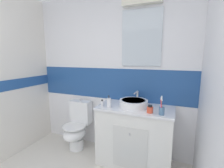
{
  "coord_description": "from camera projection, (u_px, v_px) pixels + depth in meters",
  "views": [
    {
      "loc": [
        1.0,
        0.07,
        1.53
      ],
      "look_at": [
        0.24,
        1.94,
        1.18
      ],
      "focal_mm": 25.39,
      "sensor_mm": 36.0,
      "label": 1
    }
  ],
  "objects": [
    {
      "name": "toothbrush_cup",
      "position": [
        162.0,
        110.0,
        1.88
      ],
      "size": [
        0.07,
        0.07,
        0.23
      ],
      "color": "#4C7299",
      "rests_on": "vanity_cabinet"
    },
    {
      "name": "wall_back_tiled",
      "position": [
        111.0,
        74.0,
        2.59
      ],
      "size": [
        3.2,
        0.2,
        2.5
      ],
      "color": "white",
      "rests_on": "ground_plane"
    },
    {
      "name": "vanity_cabinet",
      "position": [
        135.0,
        135.0,
        2.26
      ],
      "size": [
        1.03,
        0.54,
        0.85
      ],
      "color": "silver",
      "rests_on": "ground_plane"
    },
    {
      "name": "soap_dispenser",
      "position": [
        109.0,
        103.0,
        2.16
      ],
      "size": [
        0.06,
        0.06,
        0.17
      ],
      "color": "white",
      "rests_on": "vanity_cabinet"
    },
    {
      "name": "perfume_flask_small",
      "position": [
        102.0,
        103.0,
        2.21
      ],
      "size": [
        0.04,
        0.03,
        0.09
      ],
      "color": "white",
      "rests_on": "vanity_cabinet"
    },
    {
      "name": "toilet",
      "position": [
        77.0,
        127.0,
        2.66
      ],
      "size": [
        0.37,
        0.5,
        0.81
      ],
      "color": "white",
      "rests_on": "ground_plane"
    },
    {
      "name": "hair_gel_jar",
      "position": [
        150.0,
        109.0,
        1.95
      ],
      "size": [
        0.08,
        0.08,
        0.1
      ],
      "color": "#D84C33",
      "rests_on": "vanity_cabinet"
    },
    {
      "name": "sink_basin",
      "position": [
        134.0,
        103.0,
        2.19
      ],
      "size": [
        0.39,
        0.44,
        0.19
      ],
      "color": "white",
      "rests_on": "vanity_cabinet"
    }
  ]
}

